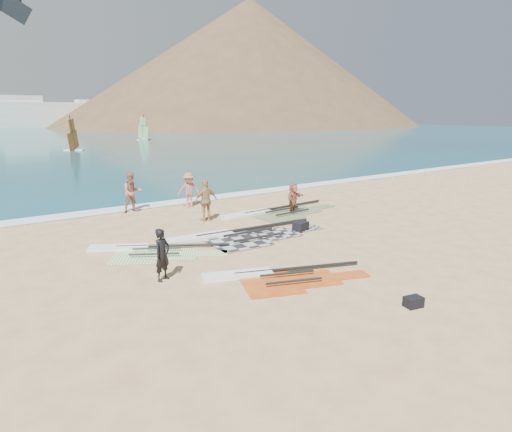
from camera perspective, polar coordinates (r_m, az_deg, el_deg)
ground at (r=13.27m, az=11.53°, el=-7.30°), size 300.00×300.00×0.00m
surf_line at (r=23.13m, az=-11.00°, el=1.69°), size 300.00×1.20×0.04m
headland_main at (r=167.47m, az=-0.75°, el=11.99°), size 143.00×143.00×45.00m
headland_minor at (r=196.79m, az=6.21°, el=12.16°), size 70.00×70.00×28.00m
rig_grey at (r=16.49m, az=-2.68°, el=-2.69°), size 6.47×2.74×0.21m
rig_green at (r=15.21m, az=-14.61°, el=-4.56°), size 4.41×3.55×0.19m
rig_orange at (r=20.32m, az=2.32°, el=0.44°), size 6.10×2.44×0.20m
rig_red at (r=12.46m, az=2.26°, el=-8.19°), size 4.70×2.85×0.19m
gear_bag_near at (r=17.40m, az=5.97°, el=-1.40°), size 0.70×0.58×0.38m
gear_bag_far at (r=11.44m, az=20.25°, el=-10.69°), size 0.49×0.39×0.26m
person_wetsuit at (r=12.43m, az=-12.38°, el=-5.07°), size 0.66×0.58×1.52m
beachgoer_left at (r=21.36m, az=-16.18°, el=3.06°), size 0.94×0.74×1.93m
beachgoer_mid at (r=21.89m, az=-8.92°, el=3.46°), size 1.31×1.11×1.76m
beachgoer_back at (r=18.91m, az=-6.69°, el=2.07°), size 1.10×0.49×1.85m
beachgoer_right at (r=20.22m, az=5.00°, el=2.38°), size 1.46×0.99×1.51m
windsurfer_centre at (r=59.29m, az=-23.20°, el=9.25°), size 2.35×2.39×4.42m
windsurfer_right at (r=78.91m, az=-14.79°, el=10.71°), size 2.56×2.88×4.49m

